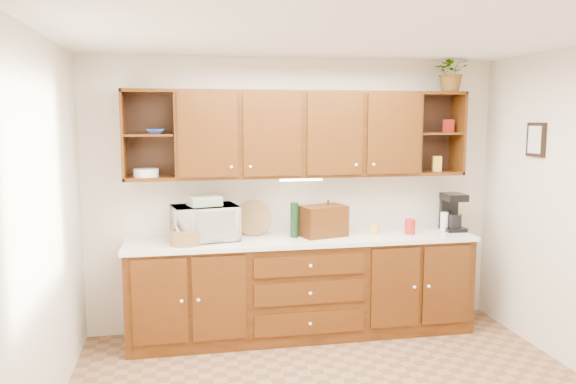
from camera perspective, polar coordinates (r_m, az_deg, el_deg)
name	(u,v)px	position (r m, az deg, el deg)	size (l,w,h in m)	color
ceiling	(352,30)	(3.76, 6.51, 16.06)	(4.00, 4.00, 0.00)	white
back_wall	(296,194)	(5.46, 0.84, -0.25)	(4.00, 4.00, 0.00)	beige
left_wall	(31,241)	(3.74, -24.67, -4.58)	(3.50, 3.50, 0.00)	beige
base_cabinets	(302,288)	(5.36, 1.48, -9.72)	(3.20, 0.60, 0.90)	black
countertop	(303,239)	(5.23, 1.52, -4.83)	(3.24, 0.64, 0.04)	white
upper_cabinets	(301,134)	(5.26, 1.31, 5.93)	(3.20, 0.33, 0.80)	black
undercabinet_light	(301,179)	(5.23, 1.32, 1.28)	(0.40, 0.05, 0.03)	white
framed_picture	(536,140)	(5.41, 23.89, 4.88)	(0.03, 0.24, 0.30)	black
wicker_basket	(186,237)	(4.99, -10.37, -4.56)	(0.26, 0.26, 0.13)	olive
microwave	(205,223)	(5.13, -8.44, -3.12)	(0.57, 0.39, 0.32)	silver
towel_stack	(204,201)	(5.09, -8.48, -0.91)	(0.28, 0.20, 0.08)	#D1D062
wine_bottle	(294,220)	(5.19, 0.65, -2.85)	(0.07, 0.07, 0.33)	black
woven_tray	(254,234)	(5.32, -3.51, -4.32)	(0.34, 0.34, 0.02)	olive
bread_box	(323,221)	(5.26, 3.59, -2.95)	(0.41, 0.26, 0.29)	black
mug_tree	(328,229)	(5.36, 4.08, -3.78)	(0.31, 0.30, 0.33)	black
canister_red	(410,227)	(5.48, 12.28, -3.46)	(0.10, 0.10, 0.14)	#A81D18
canister_white	(444,222)	(5.71, 15.58, -2.91)	(0.08, 0.08, 0.18)	white
canister_yellow	(374,229)	(5.41, 8.78, -3.74)	(0.09, 0.09, 0.10)	gold
coffee_maker	(452,212)	(5.76, 16.35, -2.00)	(0.21, 0.26, 0.37)	black
bowl_stack	(155,131)	(5.11, -13.33, 6.00)	(0.17, 0.17, 0.04)	#2A429C
plate_stack	(146,173)	(5.16, -14.24, 1.91)	(0.22, 0.22, 0.07)	white
pantry_box_yellow	(437,164)	(5.70, 14.88, 2.79)	(0.08, 0.06, 0.15)	gold
pantry_box_red	(449,126)	(5.73, 15.99, 6.47)	(0.08, 0.07, 0.12)	#A81D18
potted_plant	(451,72)	(5.73, 16.27, 11.65)	(0.34, 0.30, 0.38)	#999999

